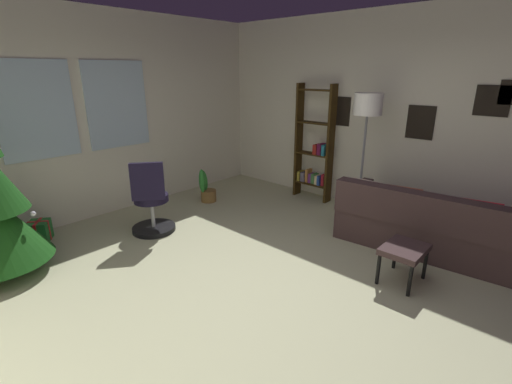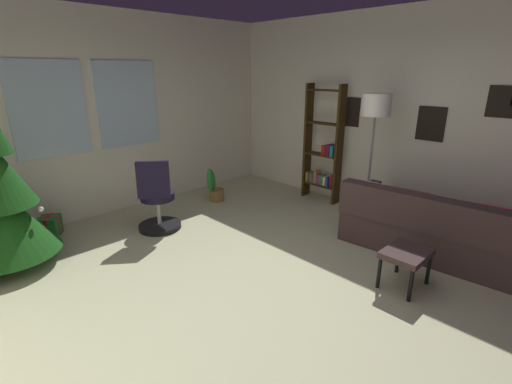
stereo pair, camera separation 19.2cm
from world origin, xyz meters
name	(u,v)px [view 2 (the right image)]	position (x,y,z in m)	size (l,w,h in m)	color
ground_plane	(271,287)	(0.00, 0.00, -0.05)	(5.25, 6.06, 0.10)	#B8B98F
wall_back_with_windows	(117,114)	(-0.02, 3.08, 1.42)	(5.25, 0.12, 2.83)	beige
wall_right_with_frames	(406,117)	(2.67, 0.00, 1.42)	(0.12, 6.06, 2.83)	beige
couch	(445,229)	(1.97, -0.93, 0.27)	(1.76, 2.03, 0.77)	#3C2A2A
footstool	(406,256)	(0.90, -0.94, 0.33)	(0.47, 0.37, 0.39)	#3C2A2A
gift_box_green	(50,226)	(-1.22, 2.75, 0.13)	(0.33, 0.34, 0.26)	#1E722D
office_chair	(157,203)	(-0.13, 1.92, 0.38)	(0.59, 0.60, 0.98)	black
bookshelf	(323,151)	(2.41, 1.14, 0.81)	(0.18, 0.64, 1.84)	#35240C
floor_lamp	(375,114)	(2.08, 0.15, 1.50)	(0.37, 0.37, 1.75)	slate
potted_plant	(214,188)	(1.09, 2.29, 0.22)	(0.37, 0.30, 0.60)	olive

